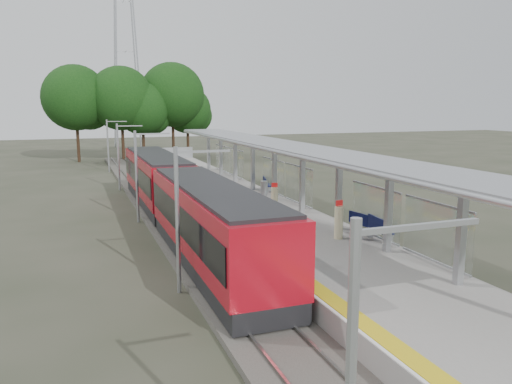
{
  "coord_description": "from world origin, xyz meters",
  "views": [
    {
      "loc": [
        -9.69,
        -10.46,
        6.84
      ],
      "look_at": [
        -0.71,
        13.98,
        2.3
      ],
      "focal_mm": 35.0,
      "sensor_mm": 36.0,
      "label": 1
    }
  ],
  "objects_px": {
    "bench_near": "(379,228)",
    "bench_mid": "(361,222)",
    "bench_far": "(266,184)",
    "train": "(178,195)",
    "info_pillar_near": "(339,222)",
    "info_pillar_far": "(274,200)",
    "litter_bin": "(264,188)"
  },
  "relations": [
    {
      "from": "info_pillar_far",
      "to": "bench_far",
      "type": "bearing_deg",
      "value": 95.27
    },
    {
      "from": "bench_near",
      "to": "bench_far",
      "type": "distance_m",
      "value": 13.57
    },
    {
      "from": "bench_mid",
      "to": "litter_bin",
      "type": "bearing_deg",
      "value": 82.46
    },
    {
      "from": "train",
      "to": "litter_bin",
      "type": "xyz_separation_m",
      "value": [
        6.47,
        3.74,
        -0.59
      ]
    },
    {
      "from": "bench_near",
      "to": "litter_bin",
      "type": "bearing_deg",
      "value": 98.91
    },
    {
      "from": "bench_near",
      "to": "bench_mid",
      "type": "distance_m",
      "value": 1.43
    },
    {
      "from": "info_pillar_near",
      "to": "info_pillar_far",
      "type": "bearing_deg",
      "value": 87.97
    },
    {
      "from": "info_pillar_near",
      "to": "bench_far",
      "type": "bearing_deg",
      "value": 75.42
    },
    {
      "from": "train",
      "to": "bench_mid",
      "type": "bearing_deg",
      "value": -44.77
    },
    {
      "from": "info_pillar_far",
      "to": "bench_near",
      "type": "bearing_deg",
      "value": -50.51
    },
    {
      "from": "info_pillar_near",
      "to": "bench_mid",
      "type": "bearing_deg",
      "value": 10.89
    },
    {
      "from": "train",
      "to": "bench_far",
      "type": "bearing_deg",
      "value": 35.56
    },
    {
      "from": "litter_bin",
      "to": "info_pillar_near",
      "type": "bearing_deg",
      "value": -94.18
    },
    {
      "from": "train",
      "to": "bench_mid",
      "type": "xyz_separation_m",
      "value": [
        7.12,
        -7.06,
        -0.55
      ]
    },
    {
      "from": "bench_far",
      "to": "info_pillar_far",
      "type": "relative_size",
      "value": 0.89
    },
    {
      "from": "info_pillar_near",
      "to": "litter_bin",
      "type": "distance_m",
      "value": 11.33
    },
    {
      "from": "bench_far",
      "to": "info_pillar_near",
      "type": "distance_m",
      "value": 12.74
    },
    {
      "from": "info_pillar_far",
      "to": "info_pillar_near",
      "type": "bearing_deg",
      "value": -61.38
    },
    {
      "from": "bench_near",
      "to": "info_pillar_far",
      "type": "height_order",
      "value": "info_pillar_far"
    },
    {
      "from": "bench_mid",
      "to": "info_pillar_near",
      "type": "relative_size",
      "value": 0.84
    },
    {
      "from": "litter_bin",
      "to": "info_pillar_far",
      "type": "bearing_deg",
      "value": -105.21
    },
    {
      "from": "train",
      "to": "bench_mid",
      "type": "height_order",
      "value": "train"
    },
    {
      "from": "info_pillar_far",
      "to": "train",
      "type": "bearing_deg",
      "value": -174.76
    },
    {
      "from": "bench_near",
      "to": "info_pillar_far",
      "type": "relative_size",
      "value": 0.96
    },
    {
      "from": "train",
      "to": "bench_far",
      "type": "xyz_separation_m",
      "value": [
        7.11,
        5.09,
        -0.54
      ]
    },
    {
      "from": "bench_mid",
      "to": "bench_far",
      "type": "height_order",
      "value": "bench_far"
    },
    {
      "from": "train",
      "to": "bench_mid",
      "type": "relative_size",
      "value": 19.07
    },
    {
      "from": "bench_near",
      "to": "bench_mid",
      "type": "height_order",
      "value": "bench_near"
    },
    {
      "from": "train",
      "to": "info_pillar_far",
      "type": "bearing_deg",
      "value": -17.46
    },
    {
      "from": "info_pillar_near",
      "to": "litter_bin",
      "type": "height_order",
      "value": "info_pillar_near"
    },
    {
      "from": "bench_mid",
      "to": "bench_far",
      "type": "xyz_separation_m",
      "value": [
        -0.0,
        12.15,
        0.01
      ]
    },
    {
      "from": "info_pillar_far",
      "to": "litter_bin",
      "type": "relative_size",
      "value": 1.8
    }
  ]
}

